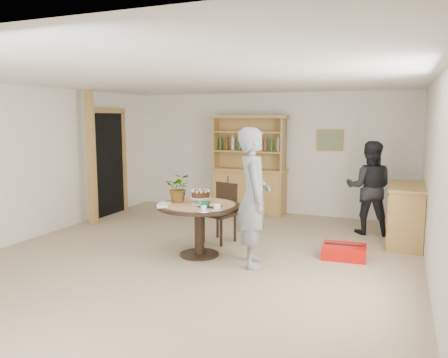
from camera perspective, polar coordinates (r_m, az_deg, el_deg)
ground at (r=6.26m, az=-3.85°, el=-10.52°), size 7.00×7.00×0.00m
room_shell at (r=5.95m, az=-3.94°, el=5.60°), size 6.04×7.04×2.52m
doorway at (r=9.24m, az=-14.95°, el=2.26°), size 0.13×1.10×2.18m
pine_post at (r=8.45m, az=-16.96°, el=2.65°), size 0.12×0.12×2.50m
hutch at (r=9.15m, az=3.31°, el=-0.17°), size 1.62×0.54×2.04m
sideboard at (r=7.49m, az=22.66°, el=-4.29°), size 0.54×1.26×0.94m
dining_table at (r=6.31m, az=-3.26°, el=-4.68°), size 1.20×1.20×0.76m
dining_chair at (r=7.05m, az=-0.21°, el=-3.89°), size 0.52×0.52×0.95m
birthday_cake at (r=6.30m, az=-3.08°, el=-2.12°), size 0.30×0.30×0.20m
flower_vase at (r=6.44m, az=-5.91°, el=-1.14°), size 0.47×0.44×0.42m
gift_tray at (r=6.07m, az=-1.94°, el=-3.42°), size 0.30×0.20×0.08m
coffee_cup_a at (r=5.86m, az=-0.90°, el=-3.72°), size 0.15×0.15×0.09m
coffee_cup_b at (r=5.75m, az=-2.67°, el=-3.98°), size 0.15×0.15×0.08m
napkins at (r=6.19m, az=-7.96°, el=-3.38°), size 0.24×0.33×0.03m
teen_boy at (r=5.84m, az=3.86°, el=-2.42°), size 0.68×0.80×1.87m
adult_person at (r=7.88m, az=18.44°, el=-1.08°), size 0.82×0.66×1.60m
red_suitcase at (r=6.51m, az=15.41°, el=-9.13°), size 0.63×0.44×0.21m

